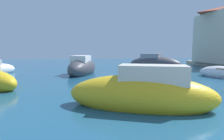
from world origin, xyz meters
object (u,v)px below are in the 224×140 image
(moored_boat_0, at_px, (82,67))
(moored_boat_4, at_px, (224,74))
(moored_boat_2, at_px, (154,64))
(moored_boat_3, at_px, (141,94))

(moored_boat_0, distance_m, moored_boat_4, 11.78)
(moored_boat_2, bearing_deg, moored_boat_3, -75.70)
(moored_boat_4, bearing_deg, moored_boat_0, -139.11)
(moored_boat_2, relative_size, moored_boat_4, 1.48)
(moored_boat_0, bearing_deg, moored_boat_2, -57.91)
(moored_boat_2, height_order, moored_boat_3, moored_boat_2)
(moored_boat_4, bearing_deg, moored_boat_3, -82.96)
(moored_boat_0, height_order, moored_boat_4, moored_boat_0)
(moored_boat_2, relative_size, moored_boat_3, 1.00)
(moored_boat_3, height_order, moored_boat_4, moored_boat_3)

